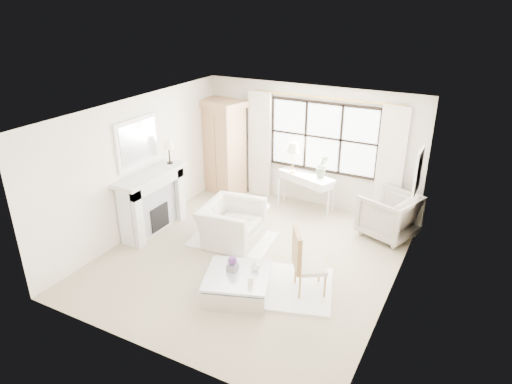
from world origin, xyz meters
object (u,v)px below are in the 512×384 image
at_px(armoire, 222,146).
at_px(console_table, 306,191).
at_px(club_armchair, 231,223).
at_px(coffee_table, 238,285).

xyz_separation_m(armoire, console_table, (2.14, 0.02, -0.74)).
distance_m(armoire, club_armchair, 2.62).
relative_size(club_armchair, coffee_table, 0.93).
height_order(armoire, club_armchair, armoire).
bearing_deg(armoire, club_armchair, -38.88).
distance_m(club_armchair, coffee_table, 1.76).
distance_m(armoire, coffee_table, 4.36).
bearing_deg(club_armchair, coffee_table, -151.69).
distance_m(console_table, club_armchair, 2.19).
xyz_separation_m(club_armchair, coffee_table, (0.97, -1.45, -0.20)).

